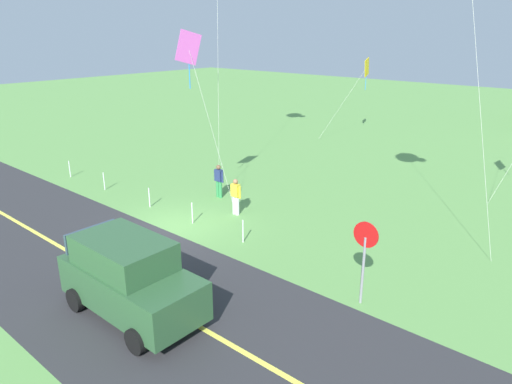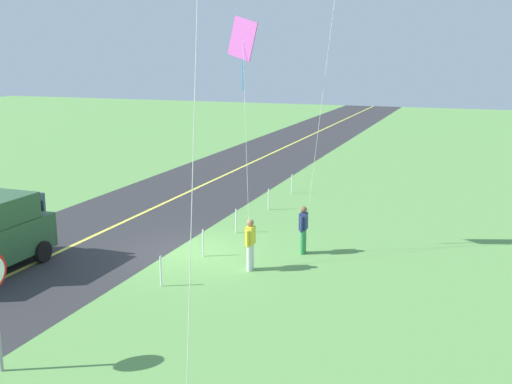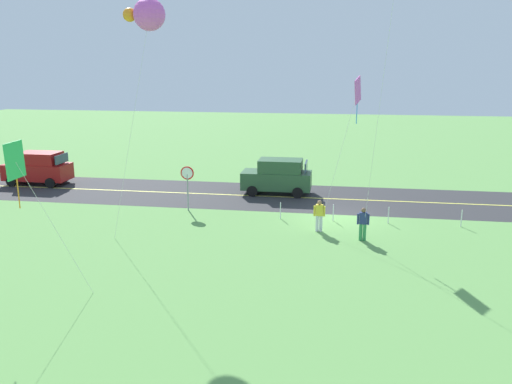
# 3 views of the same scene
# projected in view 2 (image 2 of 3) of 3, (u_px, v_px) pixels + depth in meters

# --- Properties ---
(ground_plane) EXTENTS (120.00, 120.00, 0.10)m
(ground_plane) POSITION_uv_depth(u_px,v_px,m) (188.00, 253.00, 20.58)
(ground_plane) COLOR #60994C
(asphalt_road) EXTENTS (120.00, 7.00, 0.00)m
(asphalt_road) POSITION_uv_depth(u_px,v_px,m) (87.00, 239.00, 21.91)
(asphalt_road) COLOR #2D2D30
(asphalt_road) RESTS_ON ground
(road_centre_stripe) EXTENTS (120.00, 0.16, 0.00)m
(road_centre_stripe) POSITION_uv_depth(u_px,v_px,m) (87.00, 239.00, 21.91)
(road_centre_stripe) COLOR #E5E04C
(road_centre_stripe) RESTS_ON asphalt_road
(person_adult_near) EXTENTS (0.58, 0.22, 1.60)m
(person_adult_near) POSITION_uv_depth(u_px,v_px,m) (250.00, 243.00, 18.61)
(person_adult_near) COLOR silver
(person_adult_near) RESTS_ON ground
(person_adult_companion) EXTENTS (0.58, 0.22, 1.60)m
(person_adult_companion) POSITION_uv_depth(u_px,v_px,m) (303.00, 228.00, 20.17)
(person_adult_companion) COLOR #338C4C
(person_adult_companion) RESTS_ON ground
(kite_red_low) EXTENTS (1.84, 1.44, 7.60)m
(kite_red_low) POSITION_uv_depth(u_px,v_px,m) (243.00, 43.00, 19.07)
(kite_red_low) COLOR silver
(kite_red_low) RESTS_ON ground
(fence_post_0) EXTENTS (0.05, 0.05, 0.90)m
(fence_post_0) POSITION_uv_depth(u_px,v_px,m) (292.00, 184.00, 28.98)
(fence_post_0) COLOR silver
(fence_post_0) RESTS_ON ground
(fence_post_1) EXTENTS (0.05, 0.05, 0.90)m
(fence_post_1) POSITION_uv_depth(u_px,v_px,m) (269.00, 199.00, 25.92)
(fence_post_1) COLOR silver
(fence_post_1) RESTS_ON ground
(fence_post_2) EXTENTS (0.05, 0.05, 0.90)m
(fence_post_2) POSITION_uv_depth(u_px,v_px,m) (236.00, 221.00, 22.58)
(fence_post_2) COLOR silver
(fence_post_2) RESTS_ON ground
(fence_post_3) EXTENTS (0.05, 0.05, 0.90)m
(fence_post_3) POSITION_uv_depth(u_px,v_px,m) (203.00, 243.00, 19.96)
(fence_post_3) COLOR silver
(fence_post_3) RESTS_ON ground
(fence_post_4) EXTENTS (0.05, 0.05, 0.90)m
(fence_post_4) POSITION_uv_depth(u_px,v_px,m) (161.00, 271.00, 17.38)
(fence_post_4) COLOR silver
(fence_post_4) RESTS_ON ground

